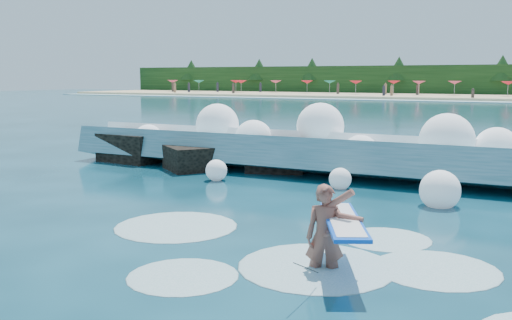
% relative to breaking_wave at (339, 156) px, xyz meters
% --- Properties ---
extents(ground, '(200.00, 200.00, 0.00)m').
position_rel_breaking_wave_xyz_m(ground, '(-1.51, -7.71, -0.58)').
color(ground, '#062B37').
rests_on(ground, ground).
extents(beach, '(140.00, 20.00, 0.40)m').
position_rel_breaking_wave_xyz_m(beach, '(-1.51, 70.29, -0.38)').
color(beach, tan).
rests_on(beach, ground).
extents(wet_band, '(140.00, 5.00, 0.08)m').
position_rel_breaking_wave_xyz_m(wet_band, '(-1.51, 59.29, -0.54)').
color(wet_band, silver).
rests_on(wet_band, ground).
extents(treeline, '(140.00, 4.00, 5.00)m').
position_rel_breaking_wave_xyz_m(treeline, '(-1.51, 80.29, 1.92)').
color(treeline, black).
rests_on(treeline, ground).
extents(breaking_wave, '(19.35, 2.96, 1.67)m').
position_rel_breaking_wave_xyz_m(breaking_wave, '(0.00, 0.00, 0.00)').
color(breaking_wave, teal).
rests_on(breaking_wave, ground).
extents(rock_cluster, '(8.02, 3.24, 1.32)m').
position_rel_breaking_wave_xyz_m(rock_cluster, '(-5.13, -0.75, -0.16)').
color(rock_cluster, black).
rests_on(rock_cluster, ground).
extents(surfer_with_board, '(1.50, 2.88, 1.71)m').
position_rel_breaking_wave_xyz_m(surfer_with_board, '(2.99, -8.91, 0.05)').
color(surfer_with_board, brown).
rests_on(surfer_with_board, ground).
extents(wave_spray, '(15.05, 5.13, 2.35)m').
position_rel_breaking_wave_xyz_m(wave_spray, '(0.46, -0.09, 0.55)').
color(wave_spray, white).
rests_on(wave_spray, ground).
extents(surf_foam, '(9.21, 5.29, 0.13)m').
position_rel_breaking_wave_xyz_m(surf_foam, '(2.17, -8.42, -0.58)').
color(surf_foam, silver).
rests_on(surf_foam, ground).
extents(beach_umbrellas, '(113.71, 6.30, 0.50)m').
position_rel_breaking_wave_xyz_m(beach_umbrellas, '(-1.71, 71.88, 1.67)').
color(beach_umbrellas, '#D63F62').
rests_on(beach_umbrellas, ground).
extents(beachgoers, '(102.69, 13.44, 1.93)m').
position_rel_breaking_wave_xyz_m(beachgoers, '(-3.65, 68.08, 0.50)').
color(beachgoers, '#3F332D').
rests_on(beachgoers, ground).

